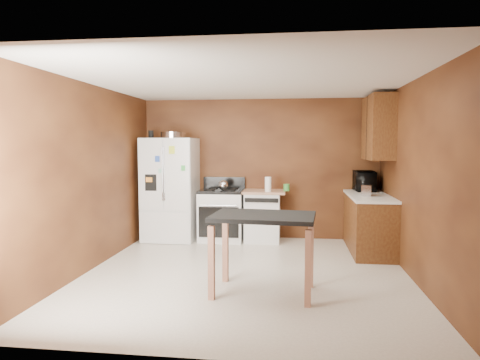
% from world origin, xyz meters
% --- Properties ---
extents(floor, '(4.50, 4.50, 0.00)m').
position_xyz_m(floor, '(0.00, 0.00, 0.00)').
color(floor, silver).
rests_on(floor, ground).
extents(ceiling, '(4.50, 4.50, 0.00)m').
position_xyz_m(ceiling, '(0.00, 0.00, 2.50)').
color(ceiling, white).
rests_on(ceiling, ground).
extents(wall_back, '(4.20, 0.00, 4.20)m').
position_xyz_m(wall_back, '(0.00, 2.25, 1.25)').
color(wall_back, brown).
rests_on(wall_back, ground).
extents(wall_front, '(4.20, 0.00, 4.20)m').
position_xyz_m(wall_front, '(0.00, -2.25, 1.25)').
color(wall_front, brown).
rests_on(wall_front, ground).
extents(wall_left, '(0.00, 4.50, 4.50)m').
position_xyz_m(wall_left, '(-2.10, 0.00, 1.25)').
color(wall_left, brown).
rests_on(wall_left, ground).
extents(wall_right, '(0.00, 4.50, 4.50)m').
position_xyz_m(wall_right, '(2.10, 0.00, 1.25)').
color(wall_right, brown).
rests_on(wall_right, ground).
extents(roasting_pan, '(0.43, 0.43, 0.11)m').
position_xyz_m(roasting_pan, '(-1.48, 1.84, 1.85)').
color(roasting_pan, silver).
rests_on(roasting_pan, refrigerator).
extents(pen_cup, '(0.09, 0.09, 0.13)m').
position_xyz_m(pen_cup, '(-1.87, 1.82, 1.87)').
color(pen_cup, black).
rests_on(pen_cup, refrigerator).
extents(kettle, '(0.17, 0.17, 0.17)m').
position_xyz_m(kettle, '(-0.59, 1.82, 0.99)').
color(kettle, silver).
rests_on(kettle, gas_range).
extents(paper_towel, '(0.13, 0.13, 0.25)m').
position_xyz_m(paper_towel, '(0.18, 1.79, 1.02)').
color(paper_towel, white).
rests_on(paper_towel, dishwasher).
extents(green_canister, '(0.13, 0.13, 0.12)m').
position_xyz_m(green_canister, '(0.49, 1.96, 0.95)').
color(green_canister, green).
rests_on(green_canister, dishwasher).
extents(toaster, '(0.19, 0.26, 0.17)m').
position_xyz_m(toaster, '(1.73, 1.32, 0.98)').
color(toaster, silver).
rests_on(toaster, right_cabinets).
extents(microwave, '(0.42, 0.59, 0.31)m').
position_xyz_m(microwave, '(1.81, 2.05, 1.06)').
color(microwave, black).
rests_on(microwave, right_cabinets).
extents(refrigerator, '(0.90, 0.80, 1.80)m').
position_xyz_m(refrigerator, '(-1.55, 1.86, 0.90)').
color(refrigerator, white).
rests_on(refrigerator, ground).
extents(gas_range, '(0.76, 0.68, 1.10)m').
position_xyz_m(gas_range, '(-0.64, 1.92, 0.46)').
color(gas_range, white).
rests_on(gas_range, ground).
extents(dishwasher, '(0.78, 0.63, 0.89)m').
position_xyz_m(dishwasher, '(0.08, 1.95, 0.45)').
color(dishwasher, white).
rests_on(dishwasher, ground).
extents(right_cabinets, '(0.63, 1.58, 2.45)m').
position_xyz_m(right_cabinets, '(1.84, 1.48, 0.91)').
color(right_cabinets, brown).
rests_on(right_cabinets, ground).
extents(island, '(1.20, 0.85, 0.91)m').
position_xyz_m(island, '(0.28, -0.68, 0.76)').
color(island, black).
rests_on(island, ground).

